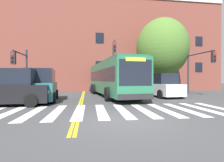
% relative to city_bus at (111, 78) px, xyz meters
% --- Properties ---
extents(ground_plane, '(120.00, 120.00, 0.00)m').
position_rel_city_bus_xyz_m(ground_plane, '(-0.83, -10.09, -1.76)').
color(ground_plane, '#424244').
extents(crosswalk, '(12.88, 4.51, 0.01)m').
position_rel_city_bus_xyz_m(crosswalk, '(-1.06, -7.83, -1.75)').
color(crosswalk, white).
rests_on(crosswalk, ground).
extents(lane_line_yellow_inner, '(0.12, 36.00, 0.01)m').
position_rel_city_bus_xyz_m(lane_line_yellow_inner, '(-2.86, 6.17, -1.75)').
color(lane_line_yellow_inner, gold).
rests_on(lane_line_yellow_inner, ground).
extents(lane_line_yellow_outer, '(0.12, 36.00, 0.01)m').
position_rel_city_bus_xyz_m(lane_line_yellow_outer, '(-2.70, 6.17, -1.75)').
color(lane_line_yellow_outer, gold).
rests_on(lane_line_yellow_outer, ground).
extents(city_bus, '(3.87, 12.55, 3.28)m').
position_rel_city_bus_xyz_m(city_bus, '(0.00, 0.00, 0.00)').
color(city_bus, '#28704C').
rests_on(city_bus, ground).
extents(car_teal_near_lane, '(2.67, 5.07, 2.40)m').
position_rel_city_bus_xyz_m(car_teal_near_lane, '(-5.77, -3.13, -0.62)').
color(car_teal_near_lane, '#236B70').
rests_on(car_teal_near_lane, ground).
extents(car_white_far_lane, '(2.50, 4.94, 2.17)m').
position_rel_city_bus_xyz_m(car_white_far_lane, '(4.57, -1.28, -0.73)').
color(car_white_far_lane, white).
rests_on(car_white_far_lane, ground).
extents(car_navy_behind_bus, '(2.30, 4.70, 1.86)m').
position_rel_city_bus_xyz_m(car_navy_behind_bus, '(-0.88, 8.35, -0.92)').
color(car_navy_behind_bus, navy).
rests_on(car_navy_behind_bus, ground).
extents(car_black_cross_street, '(4.75, 2.37, 2.29)m').
position_rel_city_bus_xyz_m(car_black_cross_street, '(-7.08, -5.19, -0.68)').
color(car_black_cross_street, black).
rests_on(car_black_cross_street, ground).
extents(traffic_light_near_corner, '(0.39, 4.04, 4.80)m').
position_rel_city_bus_xyz_m(traffic_light_near_corner, '(8.95, -0.37, 1.44)').
color(traffic_light_near_corner, '#28282D').
rests_on(traffic_light_near_corner, ground).
extents(traffic_light_far_corner, '(0.34, 3.35, 4.52)m').
position_rel_city_bus_xyz_m(traffic_light_far_corner, '(-8.19, -0.27, 1.18)').
color(traffic_light_far_corner, '#28282D').
rests_on(traffic_light_far_corner, ground).
extents(traffic_light_overhead, '(0.72, 4.16, 5.72)m').
position_rel_city_bus_xyz_m(traffic_light_overhead, '(0.40, 1.23, 2.08)').
color(traffic_light_overhead, '#28282D').
rests_on(traffic_light_overhead, ground).
extents(street_tree_curbside_large, '(7.98, 8.29, 9.10)m').
position_rel_city_bus_xyz_m(street_tree_curbside_large, '(6.74, 3.56, 3.76)').
color(street_tree_curbside_large, '#4C3D2D').
rests_on(street_tree_curbside_large, ground).
extents(building_facade, '(36.55, 7.59, 13.65)m').
position_rel_city_bus_xyz_m(building_facade, '(-0.66, 10.58, 5.08)').
color(building_facade, brown).
rests_on(building_facade, ground).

